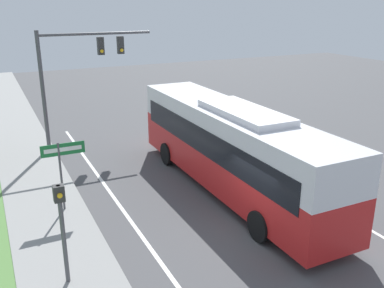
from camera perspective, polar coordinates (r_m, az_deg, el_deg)
name	(u,v)px	position (r m, az deg, el deg)	size (l,w,h in m)	color
ground_plane	(258,233)	(14.94, 8.77, -11.69)	(80.00, 80.00, 0.00)	#4C4C4F
sidewalk	(72,282)	(12.90, -15.74, -17.28)	(2.80, 80.00, 0.12)	gray
lane_divider_near	(159,260)	(13.47, -4.44, -15.17)	(0.14, 30.00, 0.01)	silver
lane_divider_far	(338,211)	(17.05, 18.91, -8.50)	(0.14, 30.00, 0.01)	silver
bus	(230,144)	(17.23, 5.13, -0.04)	(2.59, 12.45, 3.67)	red
signal_gantry	(77,65)	(22.85, -15.10, 10.15)	(5.85, 0.41, 6.14)	#4C4C51
pedestrian_signal	(62,219)	(11.87, -16.99, -9.52)	(0.28, 0.34, 2.99)	#4C4C51
street_sign	(62,162)	(16.07, -16.92, -2.33)	(1.55, 0.08, 2.71)	#4C4C51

